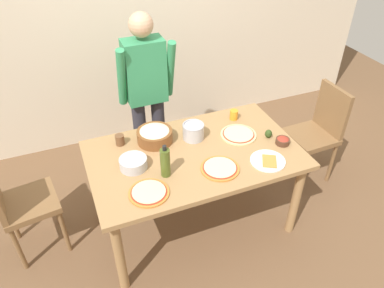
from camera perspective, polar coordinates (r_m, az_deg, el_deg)
name	(u,v)px	position (r m, az deg, el deg)	size (l,w,h in m)	color
ground	(194,220)	(3.33, 0.33, -11.71)	(8.00, 8.00, 0.00)	brown
wall_back	(134,18)	(3.92, -8.99, 18.71)	(5.60, 0.10, 2.60)	beige
dining_table	(194,162)	(2.86, 0.38, -2.82)	(1.60, 0.96, 0.76)	#A37A4C
person_cook	(146,91)	(3.27, -7.06, 8.17)	(0.49, 0.25, 1.62)	#2D2D38
chair_wooden_left	(17,200)	(3.03, -25.50, -7.86)	(0.45, 0.45, 0.95)	brown
chair_wooden_right	(319,129)	(3.65, 19.01, 2.21)	(0.41, 0.41, 0.95)	brown
pizza_raw_on_board	(238,134)	(3.01, 7.20, 1.49)	(0.29, 0.29, 0.02)	beige
pizza_cooked_on_tray	(149,192)	(2.49, -6.69, -7.46)	(0.28, 0.28, 0.02)	#C67A33
pizza_second_cooked	(220,168)	(2.66, 4.35, -3.74)	(0.28, 0.28, 0.02)	#C67A33
plate_with_slice	(268,161)	(2.77, 11.69, -2.58)	(0.26, 0.26, 0.02)	white
popcorn_bowl	(155,135)	(2.90, -5.80, 1.42)	(0.28, 0.28, 0.11)	brown
mixing_bowl_steel	(133,163)	(2.68, -9.08, -2.94)	(0.20, 0.20, 0.08)	#B7B7BC
small_sauce_bowl	(283,141)	(2.97, 13.87, 0.50)	(0.11, 0.11, 0.06)	#4C2D1E
olive_oil_bottle	(165,162)	(2.54, -4.16, -2.86)	(0.07, 0.07, 0.26)	#47561E
steel_pot	(193,131)	(2.92, 0.22, 2.01)	(0.17, 0.17, 0.13)	#B7B7BC
cup_orange	(234,115)	(3.18, 6.49, 4.52)	(0.07, 0.07, 0.09)	orange
cup_small_brown	(120,140)	(2.92, -11.11, 0.63)	(0.07, 0.07, 0.09)	brown
avocado	(268,134)	(3.01, 11.75, 1.57)	(0.06, 0.06, 0.07)	#2D4219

